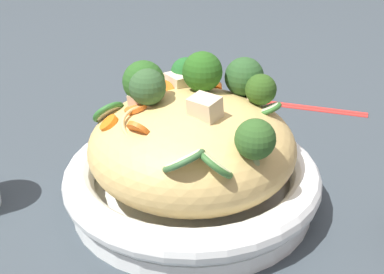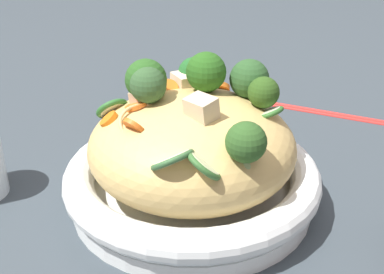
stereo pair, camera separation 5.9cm
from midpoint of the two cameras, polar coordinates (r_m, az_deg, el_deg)
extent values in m
plane|color=#363F46|center=(0.64, -2.68, -7.38)|extent=(3.00, 3.00, 0.00)
cylinder|color=white|center=(0.63, -2.70, -6.62)|extent=(0.29, 0.29, 0.02)
torus|color=white|center=(0.62, -2.75, -4.38)|extent=(0.31, 0.31, 0.04)
ellipsoid|color=tan|center=(0.60, -2.84, -1.08)|extent=(0.25, 0.25, 0.12)
torus|color=tan|center=(0.59, -3.28, 2.29)|extent=(0.07, 0.07, 0.02)
torus|color=tan|center=(0.61, 2.11, 2.37)|extent=(0.08, 0.08, 0.03)
torus|color=#DCAF6D|center=(0.55, -8.12, 1.26)|extent=(0.08, 0.08, 0.03)
torus|color=#D1B86E|center=(0.57, -6.82, 1.98)|extent=(0.07, 0.07, 0.02)
cone|color=#8CAF74|center=(0.59, -8.25, 3.90)|extent=(0.03, 0.03, 0.02)
sphere|color=#295820|center=(0.58, -8.41, 6.17)|extent=(0.07, 0.07, 0.05)
cone|color=#93B474|center=(0.58, -7.92, 3.42)|extent=(0.02, 0.02, 0.02)
sphere|color=#31552D|center=(0.57, -8.07, 5.58)|extent=(0.05, 0.05, 0.04)
cone|color=#98B871|center=(0.60, 4.92, 3.38)|extent=(0.03, 0.02, 0.02)
sphere|color=#2C4E1A|center=(0.59, 5.01, 5.33)|extent=(0.05, 0.05, 0.04)
cone|color=#93B970|center=(0.66, -3.23, 5.55)|extent=(0.03, 0.03, 0.01)
sphere|color=#215D26|center=(0.65, -3.28, 7.23)|extent=(0.06, 0.06, 0.04)
cone|color=#97AB6B|center=(0.51, 3.77, -2.59)|extent=(0.02, 0.02, 0.01)
sphere|color=#2D5422|center=(0.50, 3.85, -0.33)|extent=(0.05, 0.05, 0.04)
cone|color=#99B469|center=(0.61, -1.62, 5.09)|extent=(0.03, 0.03, 0.02)
sphere|color=#265A1A|center=(0.60, -1.65, 7.38)|extent=(0.07, 0.07, 0.05)
cone|color=#91AE6A|center=(0.63, 3.16, 4.48)|extent=(0.03, 0.03, 0.02)
sphere|color=#2A5127|center=(0.62, 3.22, 6.79)|extent=(0.06, 0.06, 0.05)
cylinder|color=orange|center=(0.58, -9.29, 3.24)|extent=(0.03, 0.03, 0.01)
cylinder|color=orange|center=(0.66, -0.39, 5.63)|extent=(0.03, 0.03, 0.03)
cylinder|color=orange|center=(0.53, -9.26, 0.77)|extent=(0.03, 0.03, 0.02)
cylinder|color=orange|center=(0.64, 3.72, 4.67)|extent=(0.03, 0.03, 0.03)
cylinder|color=orange|center=(0.57, -12.38, 1.47)|extent=(0.03, 0.03, 0.02)
cylinder|color=orange|center=(0.62, -5.98, 5.35)|extent=(0.03, 0.03, 0.02)
cylinder|color=beige|center=(0.59, 5.76, 3.06)|extent=(0.04, 0.04, 0.02)
torus|color=#2F6226|center=(0.59, 5.76, 3.06)|extent=(0.04, 0.04, 0.02)
cylinder|color=beige|center=(0.61, -12.31, 2.62)|extent=(0.04, 0.04, 0.03)
torus|color=#2C682A|center=(0.61, -12.31, 2.62)|extent=(0.05, 0.05, 0.03)
cylinder|color=beige|center=(0.49, -4.39, -2.78)|extent=(0.05, 0.05, 0.03)
torus|color=#345F34|center=(0.49, -4.39, -2.78)|extent=(0.06, 0.06, 0.03)
cylinder|color=beige|center=(0.49, -0.79, -3.18)|extent=(0.05, 0.04, 0.03)
torus|color=#36682F|center=(0.49, -0.79, -3.18)|extent=(0.06, 0.05, 0.03)
cube|color=beige|center=(0.58, -8.92, 3.98)|extent=(0.03, 0.02, 0.02)
cube|color=beige|center=(0.64, -4.05, 6.05)|extent=(0.04, 0.04, 0.03)
cube|color=beige|center=(0.54, -1.65, 3.01)|extent=(0.04, 0.04, 0.03)
cube|color=beige|center=(0.61, 4.72, 4.24)|extent=(0.03, 0.03, 0.02)
cylinder|color=red|center=(0.92, 10.24, 3.62)|extent=(0.04, 0.24, 0.01)
cylinder|color=red|center=(0.91, 10.14, 3.39)|extent=(0.04, 0.24, 0.01)
camera|label=1|loc=(0.03, -92.86, -1.44)|focal=46.94mm
camera|label=2|loc=(0.03, 87.14, 1.44)|focal=46.94mm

